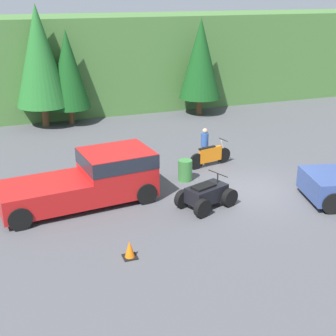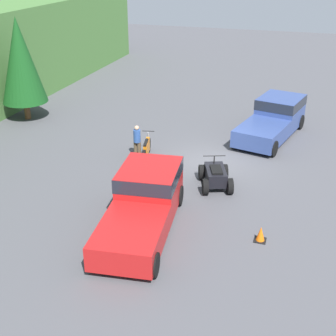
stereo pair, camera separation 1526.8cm
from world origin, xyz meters
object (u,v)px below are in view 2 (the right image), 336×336
Objects in this scene: pickup_truck_second at (274,117)px; quad_atv at (215,176)px; traffic_cone at (261,234)px; pickup_truck_red at (144,200)px; rider_person at (137,140)px; dirt_bike at (147,149)px; steel_barrel at (159,167)px.

pickup_truck_second reaches higher than quad_atv.
pickup_truck_red is at bearing 92.42° from traffic_cone.
quad_atv is (3.72, -1.83, -0.51)m from pickup_truck_red.
pickup_truck_red is 6.02m from rider_person.
quad_atv is 1.43× the size of rider_person.
dirt_bike is 0.93× the size of quad_atv.
traffic_cone is (-3.54, -2.37, -0.22)m from quad_atv.
pickup_truck_second is 7.96m from steel_barrel.
pickup_truck_second is (10.63, -3.51, -0.00)m from pickup_truck_red.
traffic_cone is (0.18, -4.20, -0.73)m from pickup_truck_red.
pickup_truck_second is 2.67× the size of dirt_bike.
steel_barrel is (-1.59, -1.61, -0.45)m from rider_person.
quad_atv is at bearing 179.63° from pickup_truck_second.
steel_barrel is (3.94, 0.78, -0.54)m from pickup_truck_red.
pickup_truck_red is at bearing -168.86° from steel_barrel.
rider_person is at bearing 144.15° from pickup_truck_second.
pickup_truck_second is at bearing -59.60° from dirt_bike.
rider_person is (-0.10, 0.44, 0.41)m from dirt_bike.
traffic_cone is 6.24m from steel_barrel.
rider_person is 1.86× the size of steel_barrel.
dirt_bike is at bearing -78.68° from rider_person.
steel_barrel is at bearing 64.79° from quad_atv.
pickup_truck_red is 6.56× the size of steel_barrel.
dirt_bike is at bearing 145.81° from pickup_truck_second.
steel_barrel reaches higher than traffic_cone.
pickup_truck_red is 11.20m from pickup_truck_second.
traffic_cone is 0.62× the size of steel_barrel.
pickup_truck_second is at bearing -50.21° from rider_person.
pickup_truck_red is at bearing 175.02° from pickup_truck_second.
rider_person is at bearing 45.51° from steel_barrel.
pickup_truck_red reaches higher than quad_atv.
pickup_truck_second is 3.58× the size of rider_person.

